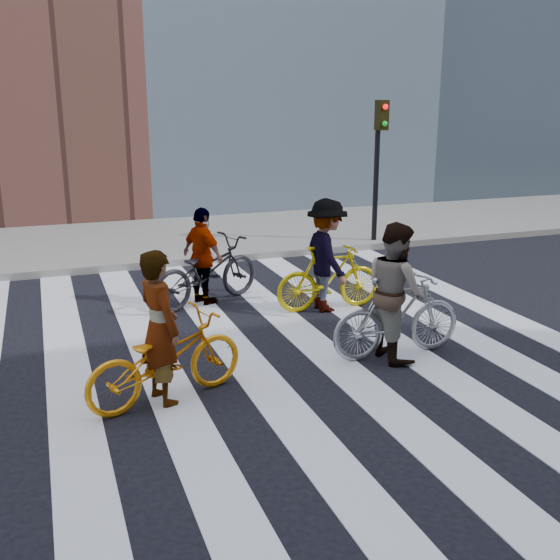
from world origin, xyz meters
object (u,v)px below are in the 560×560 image
bike_yellow_left (166,359)px  bike_silver_mid (397,316)px  traffic_signal (379,148)px  rider_mid (395,291)px  bike_dark_rear (206,271)px  rider_rear (203,257)px  rider_left (160,328)px  bike_yellow_right (329,278)px  rider_right (327,255)px

bike_yellow_left → bike_silver_mid: bike_silver_mid is taller
traffic_signal → rider_mid: 7.00m
bike_dark_rear → rider_mid: bearing=-175.7°
rider_mid → rider_rear: (-1.80, 3.17, -0.09)m
bike_silver_mid → rider_left: (-3.19, -0.29, 0.32)m
bike_silver_mid → rider_rear: rider_rear is taller
bike_yellow_right → bike_dark_rear: 2.05m
rider_left → rider_mid: (3.14, 0.29, 0.03)m
bike_yellow_left → rider_mid: size_ratio=1.06×
traffic_signal → bike_yellow_right: traffic_signal is taller
rider_right → bike_silver_mid: bearing=-176.9°
rider_rear → bike_silver_mid: bearing=-174.3°
bike_yellow_right → rider_mid: rider_mid is taller
bike_yellow_right → bike_dark_rear: bike_dark_rear is taller
traffic_signal → bike_yellow_right: size_ratio=1.86×
traffic_signal → bike_dark_rear: 5.90m
bike_dark_rear → rider_mid: rider_mid is taller
rider_left → rider_mid: rider_mid is taller
rider_mid → rider_left: bearing=95.3°
bike_dark_rear → rider_right: 2.04m
rider_right → rider_left: bearing=129.5°
bike_silver_mid → bike_yellow_right: size_ratio=1.05×
bike_yellow_left → rider_rear: bearing=-37.9°
rider_left → rider_right: bearing=-69.4°
bike_yellow_left → bike_yellow_right: bearing=-69.4°
bike_silver_mid → bike_dark_rear: bearing=29.6°
traffic_signal → bike_yellow_left: (-6.12, -6.45, -1.77)m
bike_dark_rear → rider_right: bearing=-144.8°
bike_silver_mid → bike_yellow_right: 2.16m
bike_yellow_right → rider_mid: 2.19m
rider_mid → rider_right: size_ratio=1.00×
bike_silver_mid → rider_left: rider_left is taller
bike_silver_mid → rider_rear: size_ratio=1.14×
rider_right → bike_yellow_left: bearing=129.9°
bike_silver_mid → bike_yellow_right: bike_silver_mid is taller
rider_mid → rider_right: rider_right is taller
bike_yellow_right → rider_mid: (-0.03, -2.16, 0.37)m
bike_silver_mid → bike_dark_rear: bike_silver_mid is taller
bike_silver_mid → rider_right: bearing=1.7°
bike_yellow_left → bike_dark_rear: bearing=-38.6°
bike_yellow_left → rider_right: size_ratio=1.06×
bike_silver_mid → rider_left: size_ratio=1.06×
rider_left → rider_mid: bearing=-102.3°
bike_silver_mid → rider_mid: (-0.05, 0.00, 0.35)m
bike_dark_rear → rider_mid: 3.64m
rider_mid → bike_yellow_left: bearing=95.4°
bike_yellow_left → bike_yellow_right: bike_yellow_right is taller
rider_mid → traffic_signal: bearing=-26.3°
traffic_signal → bike_dark_rear: size_ratio=1.56×
bike_yellow_right → rider_rear: size_ratio=1.09×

